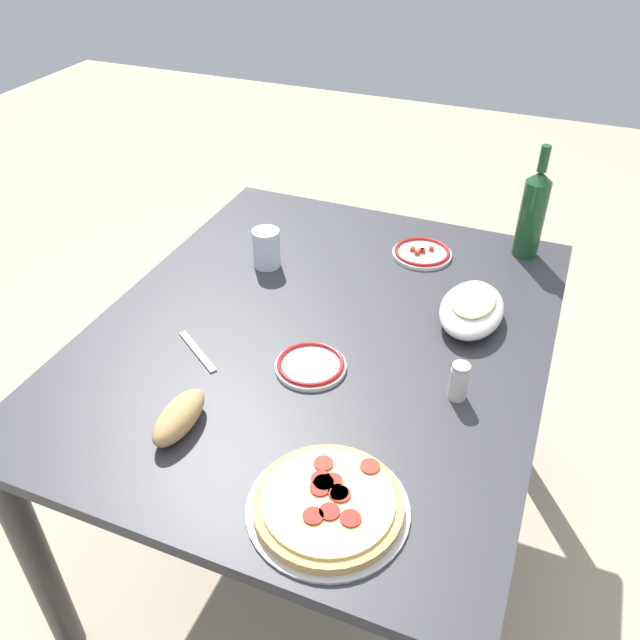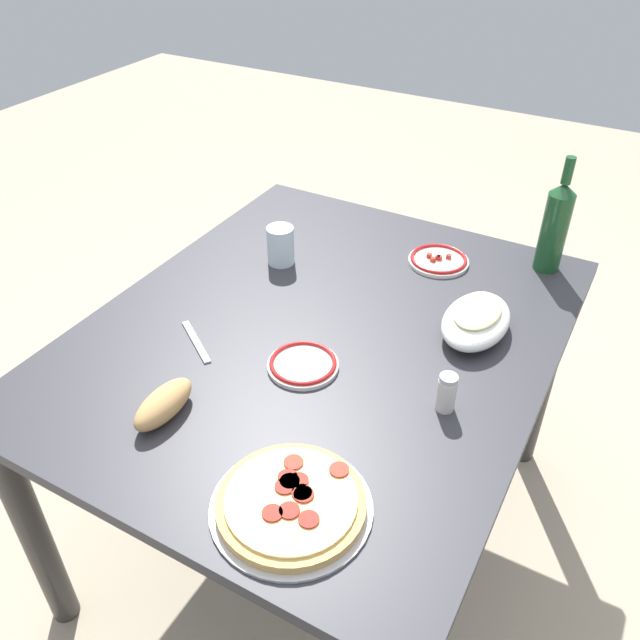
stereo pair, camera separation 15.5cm
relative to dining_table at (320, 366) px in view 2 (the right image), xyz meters
The scene contains 11 objects.
ground_plane 0.64m from the dining_table, ahead, with size 8.00×8.00×0.00m, color tan.
dining_table is the anchor object (origin of this frame).
pepperoni_pizza 0.54m from the dining_table, 23.58° to the left, with size 0.29×0.29×0.03m.
baked_pasta_dish 0.40m from the dining_table, 117.54° to the left, with size 0.24×0.15×0.08m.
wine_bottle 0.72m from the dining_table, 143.66° to the left, with size 0.07×0.07×0.32m.
water_glass 0.37m from the dining_table, 131.81° to the right, with size 0.07×0.07×0.11m, color silver.
side_plate_near 0.19m from the dining_table, 13.55° to the left, with size 0.16×0.16×0.02m.
side_plate_far 0.47m from the dining_table, 162.26° to the left, with size 0.17×0.17×0.02m.
bread_loaf 0.45m from the dining_table, 18.78° to the right, with size 0.16×0.07×0.06m, color tan.
spice_shaker 0.40m from the dining_table, 73.23° to the left, with size 0.04×0.04×0.09m.
fork_right 0.32m from the dining_table, 51.54° to the right, with size 0.17×0.02×0.01m, color #B7B7BC.
Camera 2 is at (1.09, 0.61, 1.71)m, focal length 36.76 mm.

